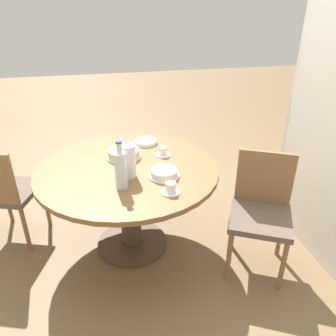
# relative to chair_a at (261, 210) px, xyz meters

# --- Properties ---
(ground_plane) EXTENTS (14.00, 14.00, 0.00)m
(ground_plane) POSITION_rel_chair_a_xyz_m (-0.40, -0.89, -0.48)
(ground_plane) COLOR brown
(dining_table) EXTENTS (1.33, 1.33, 0.72)m
(dining_table) POSITION_rel_chair_a_xyz_m (-0.40, -0.89, 0.09)
(dining_table) COLOR #473828
(dining_table) RESTS_ON ground_plane
(chair_a) EXTENTS (0.57, 0.57, 0.87)m
(chair_a) POSITION_rel_chair_a_xyz_m (0.00, 0.00, 0.00)
(chair_a) COLOR olive
(chair_a) RESTS_ON ground_plane
(chair_b) EXTENTS (0.53, 0.53, 0.87)m
(chair_b) POSITION_rel_chair_a_xyz_m (-0.66, -1.84, 0.00)
(chair_b) COLOR olive
(chair_b) RESTS_ON ground_plane
(coffee_pot) EXTENTS (0.12, 0.12, 0.27)m
(coffee_pot) POSITION_rel_chair_a_xyz_m (-0.26, -0.90, 0.37)
(coffee_pot) COLOR silver
(coffee_pot) RESTS_ON dining_table
(water_bottle) EXTENTS (0.08, 0.08, 0.33)m
(water_bottle) POSITION_rel_chair_a_xyz_m (-0.12, -0.96, 0.37)
(water_bottle) COLOR silver
(water_bottle) RESTS_ON dining_table
(cake_main) EXTENTS (0.27, 0.27, 0.06)m
(cake_main) POSITION_rel_chair_a_xyz_m (-0.57, -0.90, 0.27)
(cake_main) COLOR silver
(cake_main) RESTS_ON dining_table
(cake_second) EXTENTS (0.22, 0.22, 0.06)m
(cake_second) POSITION_rel_chair_a_xyz_m (-0.20, -0.66, 0.27)
(cake_second) COLOR silver
(cake_second) RESTS_ON dining_table
(cup_a) EXTENTS (0.12, 0.12, 0.07)m
(cup_a) POSITION_rel_chair_a_xyz_m (-0.54, -0.60, 0.27)
(cup_a) COLOR silver
(cup_a) RESTS_ON dining_table
(cup_b) EXTENTS (0.12, 0.12, 0.07)m
(cup_b) POSITION_rel_chair_a_xyz_m (0.02, -0.67, 0.27)
(cup_b) COLOR silver
(cup_b) RESTS_ON dining_table
(plate_stack) EXTENTS (0.19, 0.19, 0.03)m
(plate_stack) POSITION_rel_chair_a_xyz_m (-0.80, -0.69, 0.26)
(plate_stack) COLOR white
(plate_stack) RESTS_ON dining_table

